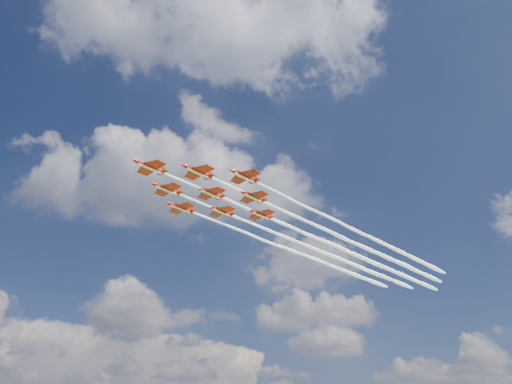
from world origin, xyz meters
TOP-DOWN VIEW (x-y plane):
  - jet_lead at (31.67, 27.51)m, footprint 87.96×83.64m
  - jet_row2_port at (42.91, 29.39)m, footprint 87.96×83.64m
  - jet_row2_starb at (34.12, 38.64)m, footprint 87.96×83.64m
  - jet_row3_port at (54.14, 31.27)m, footprint 87.96×83.64m
  - jet_row3_centre at (45.36, 40.51)m, footprint 87.96×83.64m
  - jet_row3_starb at (36.57, 49.76)m, footprint 87.96×83.64m
  - jet_row4_port at (56.59, 42.39)m, footprint 87.96×83.64m
  - jet_row4_starb at (47.81, 51.64)m, footprint 87.96×83.64m
  - jet_tail at (59.04, 53.51)m, footprint 87.96×83.64m

SIDE VIEW (x-z plane):
  - jet_lead at x=31.67m, z-range 77.82..80.25m
  - jet_row2_port at x=42.91m, z-range 77.82..80.25m
  - jet_row2_starb at x=34.12m, z-range 77.82..80.25m
  - jet_row3_port at x=54.14m, z-range 77.82..80.25m
  - jet_row3_centre at x=45.36m, z-range 77.82..80.25m
  - jet_row3_starb at x=36.57m, z-range 77.82..80.25m
  - jet_row4_port at x=56.59m, z-range 77.82..80.25m
  - jet_row4_starb at x=47.81m, z-range 77.82..80.25m
  - jet_tail at x=59.04m, z-range 77.82..80.25m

